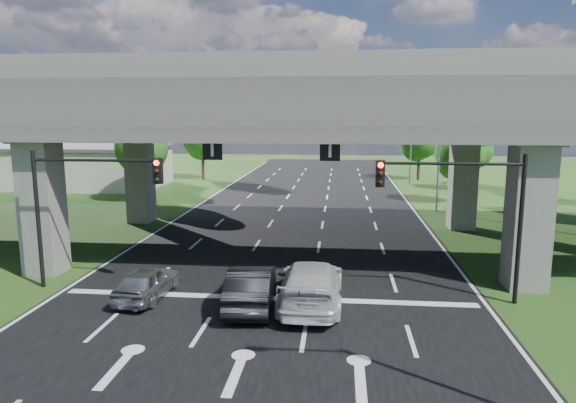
% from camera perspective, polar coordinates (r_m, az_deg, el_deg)
% --- Properties ---
extents(ground, '(160.00, 160.00, 0.00)m').
position_cam_1_polar(ground, '(18.32, -4.02, -14.52)').
color(ground, '#1C3F14').
rests_on(ground, ground).
extents(road, '(18.00, 120.00, 0.03)m').
position_cam_1_polar(road, '(27.65, -0.48, -6.04)').
color(road, black).
rests_on(road, ground).
extents(overpass, '(80.00, 15.00, 10.00)m').
position_cam_1_polar(overpass, '(28.61, -0.06, 10.50)').
color(overpass, '#3A3734').
rests_on(overpass, ground).
extents(warehouse, '(20.00, 10.00, 4.00)m').
position_cam_1_polar(warehouse, '(59.28, -23.48, 3.53)').
color(warehouse, '#9E9E99').
rests_on(warehouse, ground).
extents(signal_right, '(5.76, 0.54, 6.00)m').
position_cam_1_polar(signal_right, '(21.24, 19.07, 0.16)').
color(signal_right, black).
rests_on(signal_right, ground).
extents(signal_left, '(5.76, 0.54, 6.00)m').
position_cam_1_polar(signal_left, '(23.29, -21.74, 0.80)').
color(signal_left, black).
rests_on(signal_left, ground).
extents(streetlight_far, '(3.38, 0.25, 10.00)m').
position_cam_1_polar(streetlight_far, '(41.12, 15.97, 6.98)').
color(streetlight_far, gray).
rests_on(streetlight_far, ground).
extents(streetlight_beyond, '(3.38, 0.25, 10.00)m').
position_cam_1_polar(streetlight_beyond, '(56.94, 13.16, 7.73)').
color(streetlight_beyond, gray).
rests_on(streetlight_beyond, ground).
extents(tree_left_near, '(4.50, 4.50, 7.80)m').
position_cam_1_polar(tree_left_near, '(45.77, -15.94, 5.92)').
color(tree_left_near, black).
rests_on(tree_left_near, ground).
extents(tree_left_mid, '(3.91, 3.90, 6.76)m').
position_cam_1_polar(tree_left_mid, '(54.33, -15.75, 5.78)').
color(tree_left_mid, black).
rests_on(tree_left_mid, ground).
extents(tree_left_far, '(4.80, 4.80, 8.32)m').
position_cam_1_polar(tree_left_far, '(60.62, -9.46, 7.29)').
color(tree_left_far, black).
rests_on(tree_left_far, ground).
extents(tree_right_near, '(4.20, 4.20, 7.28)m').
position_cam_1_polar(tree_right_near, '(45.70, 18.67, 5.38)').
color(tree_right_near, black).
rests_on(tree_right_near, ground).
extents(tree_right_mid, '(3.91, 3.90, 6.76)m').
position_cam_1_polar(tree_right_mid, '(54.18, 19.90, 5.56)').
color(tree_right_mid, black).
rests_on(tree_right_mid, ground).
extents(tree_right_far, '(4.50, 4.50, 7.80)m').
position_cam_1_polar(tree_right_far, '(61.20, 14.47, 6.83)').
color(tree_right_far, black).
rests_on(tree_right_far, ground).
extents(car_silver, '(1.83, 4.01, 1.34)m').
position_cam_1_polar(car_silver, '(22.03, -15.38, -8.67)').
color(car_silver, '#97989E').
rests_on(car_silver, road).
extents(car_dark, '(2.06, 4.99, 1.61)m').
position_cam_1_polar(car_dark, '(20.44, -4.13, -9.39)').
color(car_dark, black).
rests_on(car_dark, road).
extents(car_white, '(2.43, 5.95, 1.72)m').
position_cam_1_polar(car_white, '(20.57, 2.60, -9.07)').
color(car_white, '#B2B2B2').
rests_on(car_white, road).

